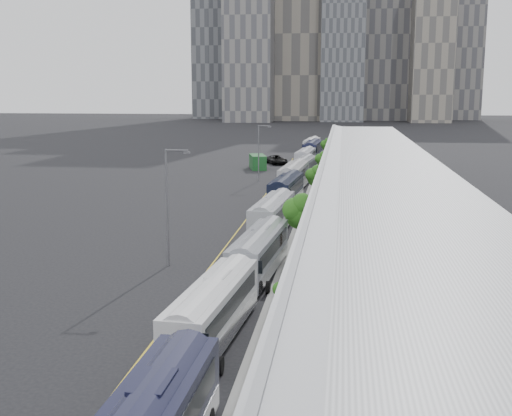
% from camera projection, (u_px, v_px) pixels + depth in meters
% --- Properties ---
extents(sidewalk, '(10.00, 170.00, 0.12)m').
position_uv_depth(sidewalk, '(341.00, 250.00, 57.07)').
color(sidewalk, gray).
rests_on(sidewalk, ground).
extents(lane_line, '(0.12, 160.00, 0.02)m').
position_uv_depth(lane_line, '(225.00, 247.00, 58.47)').
color(lane_line, gold).
rests_on(lane_line, ground).
extents(depot, '(12.45, 160.40, 7.20)m').
position_uv_depth(depot, '(388.00, 214.00, 55.92)').
color(depot, gray).
rests_on(depot, ground).
extents(skyline, '(145.00, 64.00, 120.00)m').
position_uv_depth(skyline, '(322.00, 15.00, 311.95)').
color(skyline, slate).
rests_on(skyline, ground).
extents(bus_2, '(3.44, 12.29, 3.55)m').
position_uv_depth(bus_2, '(213.00, 315.00, 36.33)').
color(bus_2, silver).
rests_on(bus_2, ground).
extents(bus_3, '(3.41, 12.36, 3.57)m').
position_uv_depth(bus_3, '(259.00, 257.00, 49.18)').
color(bus_3, gray).
rests_on(bus_3, ground).
extents(bus_4, '(3.46, 12.71, 3.67)m').
position_uv_depth(bus_4, '(273.00, 218.00, 63.89)').
color(bus_4, '#B2B4BD').
rests_on(bus_4, ground).
extents(bus_5, '(3.51, 12.94, 3.74)m').
position_uv_depth(bus_5, '(286.00, 193.00, 79.94)').
color(bus_5, black).
rests_on(bus_5, ground).
extents(bus_6, '(3.56, 13.66, 3.95)m').
position_uv_depth(bus_6, '(294.00, 179.00, 91.48)').
color(bus_6, '#B9B9BB').
rests_on(bus_6, ground).
extents(bus_7, '(3.55, 12.20, 3.52)m').
position_uv_depth(bus_7, '(304.00, 170.00, 103.98)').
color(bus_7, gray).
rests_on(bus_7, ground).
extents(bus_8, '(3.31, 12.45, 3.60)m').
position_uv_depth(bus_8, '(305.00, 160.00, 118.60)').
color(bus_8, silver).
rests_on(bus_8, ground).
extents(bus_9, '(3.54, 14.10, 4.08)m').
position_uv_depth(bus_9, '(313.00, 152.00, 131.97)').
color(bus_9, '#171934').
rests_on(bus_9, ground).
extents(bus_10, '(3.42, 12.79, 3.70)m').
position_uv_depth(bus_10, '(312.00, 147.00, 144.99)').
color(bus_10, white).
rests_on(bus_10, ground).
extents(tree_1, '(1.01, 1.01, 4.00)m').
position_uv_depth(tree_1, '(289.00, 295.00, 34.21)').
color(tree_1, black).
rests_on(tree_1, ground).
extents(tree_2, '(2.77, 2.77, 5.41)m').
position_uv_depth(tree_2, '(300.00, 209.00, 55.38)').
color(tree_2, black).
rests_on(tree_2, ground).
extents(tree_3, '(2.35, 2.35, 4.67)m').
position_uv_depth(tree_3, '(316.00, 175.00, 81.92)').
color(tree_3, black).
rests_on(tree_3, ground).
extents(tree_4, '(2.06, 2.06, 4.37)m').
position_uv_depth(tree_4, '(323.00, 159.00, 102.96)').
color(tree_4, black).
rests_on(tree_4, ground).
extents(tree_5, '(1.99, 1.99, 4.79)m').
position_uv_depth(tree_5, '(327.00, 144.00, 125.69)').
color(tree_5, black).
rests_on(tree_5, ground).
extents(street_lamp_near, '(2.04, 0.22, 9.53)m').
position_uv_depth(street_lamp_near, '(169.00, 200.00, 51.32)').
color(street_lamp_near, '#59595E').
rests_on(street_lamp_near, ground).
extents(street_lamp_far, '(2.04, 0.22, 8.85)m').
position_uv_depth(street_lamp_far, '(260.00, 149.00, 100.27)').
color(street_lamp_far, '#59595E').
rests_on(street_lamp_far, ground).
extents(shipping_container, '(4.01, 6.76, 2.57)m').
position_uv_depth(shipping_container, '(258.00, 162.00, 117.48)').
color(shipping_container, '#16481E').
rests_on(shipping_container, ground).
extents(suv, '(5.19, 6.90, 1.74)m').
position_uv_depth(suv, '(277.00, 160.00, 125.20)').
color(suv, black).
rests_on(suv, ground).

